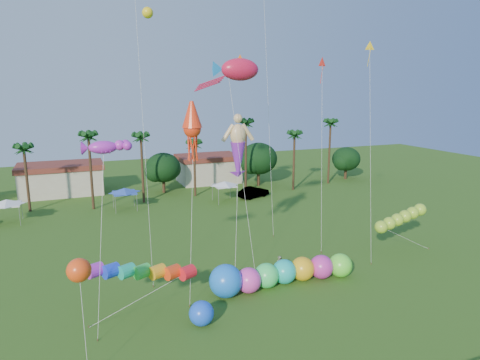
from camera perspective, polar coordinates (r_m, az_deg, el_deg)
name	(u,v)px	position (r m, az deg, el deg)	size (l,w,h in m)	color
ground	(299,351)	(29.10, 7.91, -21.64)	(160.00, 160.00, 0.00)	#285116
tree_line	(181,166)	(67.82, -7.92, 1.88)	(69.46, 8.91, 11.00)	#3A2819
buildings_row	(133,176)	(72.84, -14.11, 0.50)	(35.00, 7.00, 4.00)	beige
tent_row	(125,191)	(59.07, -15.09, -1.45)	(31.00, 4.00, 0.60)	white
car_b	(254,192)	(64.73, 1.84, -1.62)	(1.75, 5.00, 1.65)	#4C4C54
spectator_b	(280,265)	(38.71, 5.35, -11.24)	(0.80, 0.63, 1.66)	#ACAB8F
caterpillar_inflatable	(278,274)	(36.39, 5.07, -12.33)	(12.92, 2.78, 2.64)	#F13FBC
blue_ball	(201,313)	(31.12, -5.17, -17.29)	(1.74, 1.74, 1.74)	blue
rainbow_tube	(162,277)	(31.60, -10.36, -12.55)	(8.85, 2.83, 3.55)	red
green_worm	(381,227)	(43.57, 18.30, -5.96)	(9.60, 2.73, 3.83)	#99CE2D
orange_ball_kite	(79,270)	(25.91, -20.68, -11.21)	(1.72, 2.01, 6.89)	#FF4914
merman_kite	(238,150)	(39.30, -0.28, 3.99)	(3.04, 4.69, 13.40)	#E8BF84
fish_kite	(240,70)	(38.57, 0.00, 14.51)	(5.30, 5.68, 18.84)	red
squid_kite	(192,129)	(33.54, -6.40, 6.79)	(2.50, 4.42, 15.29)	#FA3614
lobster_kite	(103,147)	(30.36, -17.79, 4.16)	(3.68, 4.76, 12.87)	#B727C4
delta_kite_red	(322,66)	(45.61, 10.91, 14.69)	(2.53, 4.43, 19.30)	#FD2A1C
delta_kite_yellow	(370,52)	(43.36, 16.92, 15.98)	(1.96, 4.12, 20.49)	yellow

